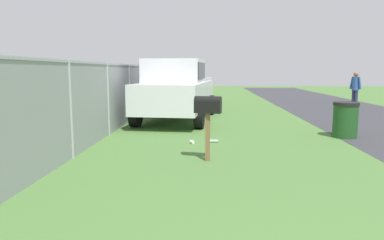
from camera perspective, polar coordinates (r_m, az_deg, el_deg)
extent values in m
cube|color=brown|center=(6.80, 2.54, -2.74)|extent=(0.09, 0.09, 0.93)
cube|color=black|center=(6.71, 2.57, 2.08)|extent=(0.30, 0.53, 0.22)
cylinder|color=black|center=(6.70, 2.58, 3.01)|extent=(0.30, 0.53, 0.20)
cube|color=red|center=(6.82, 2.58, 2.73)|extent=(0.02, 0.04, 0.18)
cube|color=silver|center=(12.36, -2.31, 4.05)|extent=(5.45, 2.47, 0.90)
cube|color=silver|center=(11.71, -2.92, 7.89)|extent=(1.96, 1.98, 0.76)
cube|color=black|center=(11.71, -2.92, 7.89)|extent=(1.92, 2.01, 0.53)
cube|color=silver|center=(13.35, 2.46, 6.53)|extent=(2.74, 0.35, 0.12)
cube|color=silver|center=(13.66, -5.15, 6.54)|extent=(2.74, 0.35, 0.12)
cylinder|color=black|center=(10.54, 1.17, 0.64)|extent=(0.78, 0.33, 0.76)
cylinder|color=black|center=(10.96, -9.07, 0.83)|extent=(0.78, 0.33, 0.76)
cylinder|color=black|center=(13.98, 3.00, 2.45)|extent=(0.78, 0.33, 0.76)
cylinder|color=black|center=(14.30, -4.86, 2.56)|extent=(0.78, 0.33, 0.76)
cylinder|color=#1E4C1E|center=(9.98, 23.44, -0.21)|extent=(0.61, 0.61, 0.84)
cylinder|color=black|center=(9.93, 23.59, 2.42)|extent=(0.64, 0.64, 0.08)
cylinder|color=#2D3351|center=(17.81, 24.52, 3.04)|extent=(0.14, 0.14, 0.83)
cylinder|color=#2D3351|center=(17.73, 24.89, 3.00)|extent=(0.14, 0.14, 0.83)
cylinder|color=#335999|center=(17.73, 24.84, 5.35)|extent=(0.30, 0.30, 0.62)
sphere|color=#8C6647|center=(17.72, 24.92, 6.71)|extent=(0.22, 0.22, 0.22)
cylinder|color=#335999|center=(17.84, 24.32, 5.49)|extent=(0.09, 0.17, 0.57)
cylinder|color=#335999|center=(17.62, 25.39, 5.40)|extent=(0.09, 0.17, 0.57)
cylinder|color=#9EA3A8|center=(7.30, -18.96, 1.54)|extent=(0.07, 0.07, 1.93)
cylinder|color=#9EA3A8|center=(9.70, -13.39, 3.25)|extent=(0.07, 0.07, 1.93)
cylinder|color=#9EA3A8|center=(12.16, -10.04, 4.26)|extent=(0.07, 0.07, 1.93)
cylinder|color=#9EA3A8|center=(14.66, -7.82, 4.93)|extent=(0.07, 0.07, 1.93)
cylinder|color=#9EA3A8|center=(17.17, -6.24, 5.39)|extent=(0.07, 0.07, 1.93)
cylinder|color=#9EA3A8|center=(19.69, -5.06, 5.73)|extent=(0.07, 0.07, 1.93)
cube|color=#9EA3A8|center=(10.90, -11.66, 8.71)|extent=(17.85, 0.04, 0.04)
cube|color=gray|center=(10.93, -11.52, 3.82)|extent=(17.85, 0.01, 1.93)
cylinder|color=white|center=(8.45, -0.01, -3.54)|extent=(0.13, 0.13, 0.08)
cylinder|color=#B2D8BF|center=(8.59, 3.50, -3.40)|extent=(0.08, 0.22, 0.07)
cylinder|color=red|center=(8.97, 2.51, -2.92)|extent=(0.12, 0.07, 0.07)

